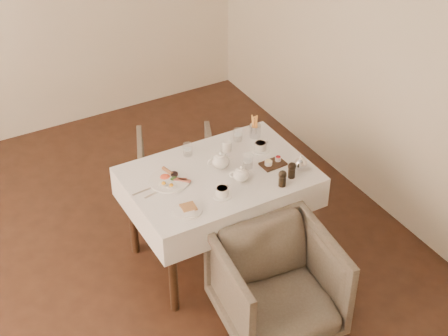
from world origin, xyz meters
TOP-DOWN VIEW (x-y plane):
  - table at (0.80, 0.10)m, footprint 1.28×0.88m
  - armchair_near at (0.80, -0.68)m, footprint 0.82×0.84m
  - armchair_far at (0.84, 0.89)m, footprint 0.80×0.81m
  - breakfast_plate at (0.46, 0.19)m, footprint 0.28×0.28m
  - side_plate at (0.42, -0.17)m, footprint 0.21×0.19m
  - teapot_centre at (0.84, 0.15)m, footprint 0.20×0.17m
  - teapot_front at (0.89, -0.06)m, footprint 0.19×0.17m
  - creamer at (0.99, 0.32)m, footprint 0.09×0.09m
  - teacup_near at (0.69, -0.14)m, footprint 0.13×0.13m
  - teacup_far at (1.21, 0.20)m, footprint 0.13×0.13m
  - glass_left at (0.72, 0.41)m, footprint 0.07×0.07m
  - glass_mid at (1.02, 0.06)m, footprint 0.07×0.07m
  - glass_right at (1.13, 0.40)m, footprint 0.08×0.08m
  - condiment_board at (1.18, -0.00)m, footprint 0.18×0.12m
  - pepper_mill_left at (1.11, -0.24)m, footprint 0.07×0.07m
  - pepper_mill_right at (1.22, -0.19)m, footprint 0.07×0.07m
  - silver_pot at (1.32, -0.15)m, footprint 0.12×0.10m
  - fries_cup at (1.27, 0.38)m, footprint 0.08×0.08m
  - cutlery_fork at (0.27, 0.17)m, footprint 0.20×0.03m
  - cutlery_knife at (0.33, 0.11)m, footprint 0.19×0.05m

SIDE VIEW (x-z plane):
  - armchair_far at x=0.84m, z-range 0.00..0.57m
  - armchair_near at x=0.80m, z-range 0.00..0.69m
  - table at x=0.80m, z-range 0.26..1.02m
  - cutlery_fork at x=0.27m, z-range 0.76..0.76m
  - cutlery_knife at x=0.33m, z-range 0.76..0.76m
  - side_plate at x=0.42m, z-range 0.75..0.78m
  - breakfast_plate at x=0.46m, z-range 0.75..0.78m
  - condiment_board at x=1.18m, z-range 0.75..0.79m
  - teacup_near at x=0.69m, z-range 0.75..0.82m
  - teacup_far at x=1.21m, z-range 0.75..0.82m
  - creamer at x=0.99m, z-range 0.76..0.84m
  - glass_right at x=1.13m, z-range 0.76..0.85m
  - glass_left at x=0.72m, z-range 0.76..0.85m
  - glass_mid at x=1.02m, z-range 0.76..0.86m
  - silver_pot at x=1.32m, z-range 0.76..0.87m
  - pepper_mill_right at x=1.22m, z-range 0.76..0.88m
  - pepper_mill_left at x=1.11m, z-range 0.76..0.88m
  - teapot_front at x=0.89m, z-range 0.76..0.88m
  - teapot_centre at x=0.84m, z-range 0.76..0.89m
  - fries_cup at x=1.27m, z-range 0.74..0.92m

